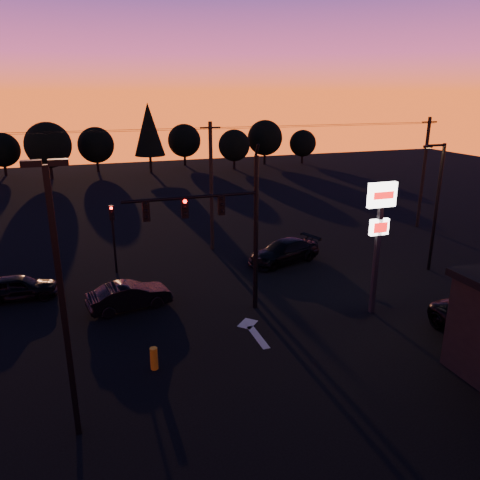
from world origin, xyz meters
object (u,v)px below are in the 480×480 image
object	(u,v)px
traffic_signal_mast	(225,220)
bollard	(154,358)
car_mid	(129,296)
pylon_sign	(380,221)
car_right	(284,251)
streetlight	(436,202)
parking_lot_light	(61,288)
secondary_signal	(113,229)
car_left	(19,287)

from	to	relation	value
traffic_signal_mast	bollard	bearing A→B (deg)	-137.51
bollard	car_mid	distance (m)	6.09
bollard	pylon_sign	bearing A→B (deg)	7.52
bollard	car_right	world-z (taller)	car_right
streetlight	car_right	distance (m)	9.91
car_mid	traffic_signal_mast	bearing A→B (deg)	-124.04
parking_lot_light	pylon_sign	xyz separation A→B (m)	(14.50, 4.50, -0.36)
bollard	car_mid	world-z (taller)	car_mid
secondary_signal	parking_lot_light	distance (m)	14.90
pylon_sign	car_left	world-z (taller)	pylon_sign
streetlight	car_mid	distance (m)	19.05
parking_lot_light	car_left	world-z (taller)	parking_lot_light
car_left	bollard	bearing A→B (deg)	-144.19
secondary_signal	car_left	world-z (taller)	secondary_signal
parking_lot_light	pylon_sign	bearing A→B (deg)	17.23
car_left	car_mid	bearing A→B (deg)	-116.17
parking_lot_light	bollard	world-z (taller)	parking_lot_light
streetlight	pylon_sign	bearing A→B (deg)	-149.92
secondary_signal	car_mid	size ratio (longest dim) A/B	1.01
secondary_signal	car_mid	xyz separation A→B (m)	(0.23, -5.42, -2.15)
bollard	streetlight	bearing A→B (deg)	16.71
bollard	car_right	bearing A→B (deg)	43.75
parking_lot_light	streetlight	distance (m)	23.05
secondary_signal	streetlight	distance (m)	19.89
bollard	car_left	bearing A→B (deg)	122.54
traffic_signal_mast	car_left	bearing A→B (deg)	153.00
traffic_signal_mast	bollard	size ratio (longest dim) A/B	8.96
parking_lot_light	car_left	size ratio (longest dim) A/B	2.25
pylon_sign	car_right	xyz separation A→B (m)	(-1.23, 8.30, -4.16)
traffic_signal_mast	car_mid	world-z (taller)	traffic_signal_mast
secondary_signal	pylon_sign	distance (m)	15.75
bollard	car_mid	bearing A→B (deg)	92.74
parking_lot_light	bollard	distance (m)	6.40
traffic_signal_mast	parking_lot_light	size ratio (longest dim) A/B	0.94
traffic_signal_mast	streetlight	xyz separation A→B (m)	(14.01, 1.51, -0.52)
streetlight	traffic_signal_mast	bearing A→B (deg)	-173.86
streetlight	car_left	bearing A→B (deg)	171.27
parking_lot_light	car_right	bearing A→B (deg)	43.95
traffic_signal_mast	car_mid	size ratio (longest dim) A/B	2.00
traffic_signal_mast	streetlight	bearing A→B (deg)	6.14
parking_lot_light	car_left	xyz separation A→B (m)	(-2.88, 12.23, -4.58)
car_mid	car_left	bearing A→B (deg)	50.44
streetlight	car_mid	world-z (taller)	streetlight
traffic_signal_mast	streetlight	size ratio (longest dim) A/B	1.07
car_mid	car_right	bearing A→B (deg)	-80.63
bollard	car_right	xyz separation A→B (m)	(10.25, 9.81, 0.27)
car_right	parking_lot_light	bearing A→B (deg)	-62.32
pylon_sign	bollard	bearing A→B (deg)	-172.48
secondary_signal	traffic_signal_mast	bearing A→B (deg)	-56.81
secondary_signal	car_right	size ratio (longest dim) A/B	0.84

